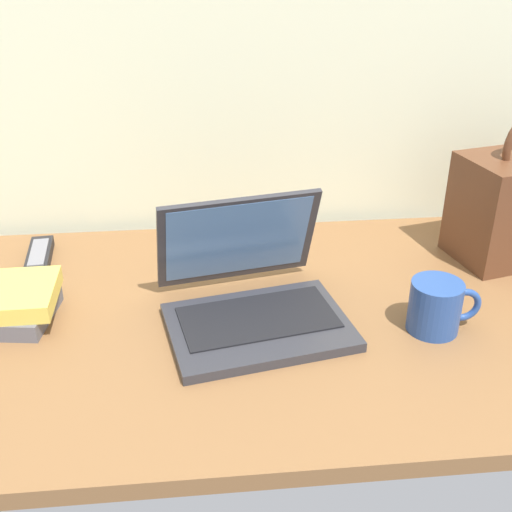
% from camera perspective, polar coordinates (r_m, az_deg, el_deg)
% --- Properties ---
extents(desk, '(1.60, 0.76, 0.03)m').
position_cam_1_polar(desk, '(1.18, -0.04, -5.78)').
color(desk, brown).
rests_on(desk, ground).
extents(laptop, '(0.35, 0.34, 0.21)m').
position_cam_1_polar(laptop, '(1.14, -0.38, -3.51)').
color(laptop, '#2D2D33').
rests_on(laptop, desk).
extents(coffee_mug, '(0.13, 0.09, 0.09)m').
position_cam_1_polar(coffee_mug, '(1.15, 15.79, -4.35)').
color(coffee_mug, '#26478C').
rests_on(coffee_mug, desk).
extents(remote_control_near, '(0.06, 0.16, 0.02)m').
position_cam_1_polar(remote_control_near, '(1.42, -18.75, -0.07)').
color(remote_control_near, black).
rests_on(remote_control_near, desk).
extents(book_stack, '(0.20, 0.17, 0.06)m').
position_cam_1_polar(book_stack, '(1.23, -21.79, -3.93)').
color(book_stack, '#595960').
rests_on(book_stack, desk).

